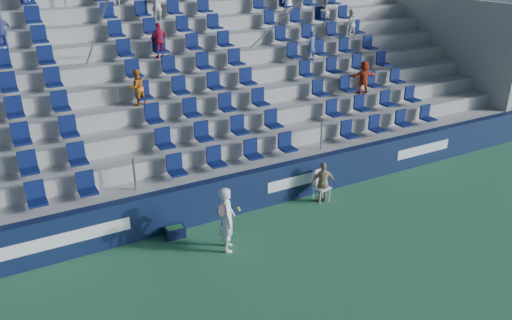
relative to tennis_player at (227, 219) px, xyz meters
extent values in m
plane|color=#327549|center=(1.32, -1.56, -0.87)|extent=(70.00, 70.00, 0.00)
cube|color=#101C3B|center=(1.32, 1.59, -0.27)|extent=(24.00, 0.30, 1.20)
cube|color=white|center=(-3.68, 1.43, -0.25)|extent=(3.20, 0.02, 0.34)
cube|color=white|center=(2.82, 1.43, -0.25)|extent=(1.60, 0.02, 0.34)
cube|color=white|center=(8.32, 1.43, -0.25)|extent=(2.40, 0.02, 0.34)
cube|color=#AAAAA5|center=(1.32, 2.17, -0.27)|extent=(24.00, 0.85, 1.20)
cube|color=#AAAAA5|center=(1.32, 3.02, -0.02)|extent=(24.00, 0.85, 1.70)
cube|color=#AAAAA5|center=(1.32, 3.87, 0.23)|extent=(24.00, 0.85, 2.20)
cube|color=#AAAAA5|center=(1.32, 4.72, 0.48)|extent=(24.00, 0.85, 2.70)
cube|color=#AAAAA5|center=(1.32, 5.57, 0.73)|extent=(24.00, 0.85, 3.20)
cube|color=#AAAAA5|center=(1.32, 6.42, 0.98)|extent=(24.00, 0.85, 3.70)
cube|color=#AAAAA5|center=(1.32, 7.27, 1.23)|extent=(24.00, 0.85, 4.20)
cube|color=#AAAAA5|center=(1.32, 8.12, 1.48)|extent=(24.00, 0.85, 4.70)
cube|color=#AAAAA5|center=(1.32, 8.97, 1.73)|extent=(24.00, 0.85, 5.20)
cube|color=#AAAAA5|center=(1.32, 9.64, 2.23)|extent=(24.00, 0.50, 6.20)
cube|color=#AAAAA5|center=(13.17, 5.57, 1.73)|extent=(0.30, 7.65, 5.20)
cube|color=#0C1848|center=(1.32, 2.17, 0.68)|extent=(16.05, 0.50, 0.70)
cube|color=#0C1848|center=(1.32, 3.02, 1.18)|extent=(16.05, 0.50, 0.70)
cube|color=#0C1848|center=(1.32, 3.87, 1.68)|extent=(16.05, 0.50, 0.70)
cube|color=#0C1848|center=(1.32, 4.72, 2.18)|extent=(16.05, 0.50, 0.70)
cube|color=#0C1848|center=(1.32, 5.57, 2.68)|extent=(16.05, 0.50, 0.70)
cube|color=#0C1848|center=(1.32, 6.42, 3.18)|extent=(16.05, 0.50, 0.70)
cube|color=#0C1848|center=(1.32, 7.27, 3.68)|extent=(16.05, 0.50, 0.70)
cube|color=#0C1848|center=(1.32, 8.12, 4.18)|extent=(16.05, 0.50, 0.70)
cylinder|color=gray|center=(-1.68, 5.57, 3.48)|extent=(0.06, 7.68, 4.55)
cylinder|color=gray|center=(4.32, 5.57, 3.48)|extent=(0.06, 7.68, 4.55)
imported|color=#BC193C|center=(0.69, 6.37, 3.41)|extent=(0.69, 0.30, 1.16)
imported|color=beige|center=(1.24, 8.07, 4.37)|extent=(0.40, 0.26, 1.08)
imported|color=red|center=(7.41, 3.82, 1.92)|extent=(1.14, 0.56, 1.18)
imported|color=#C56617|center=(-0.68, 4.67, 2.38)|extent=(0.62, 0.53, 1.10)
imported|color=silver|center=(8.71, 6.37, 3.41)|extent=(0.64, 0.55, 1.16)
imported|color=#40478E|center=(-3.92, 7.22, 3.92)|extent=(0.74, 0.48, 1.17)
imported|color=beige|center=(8.02, 7.22, 3.87)|extent=(0.63, 0.56, 1.08)
imported|color=#426093|center=(6.24, 5.52, 2.88)|extent=(0.42, 0.30, 1.10)
imported|color=white|center=(0.00, 0.00, 0.00)|extent=(0.62, 0.74, 1.74)
cylinder|color=navy|center=(-0.25, -0.25, 0.13)|extent=(0.03, 0.03, 0.28)
torus|color=black|center=(-0.25, -0.25, 0.43)|extent=(0.30, 0.17, 0.28)
plane|color=#262626|center=(-0.25, -0.25, 0.43)|extent=(0.30, 0.16, 0.29)
sphere|color=#C5D732|center=(0.25, -0.20, 0.29)|extent=(0.07, 0.07, 0.07)
sphere|color=#C5D732|center=(0.25, -0.14, 0.32)|extent=(0.07, 0.07, 0.07)
cube|color=white|center=(3.65, 0.99, -0.42)|extent=(0.50, 0.50, 0.04)
cube|color=white|center=(3.65, 1.20, -0.16)|extent=(0.43, 0.11, 0.53)
cylinder|color=white|center=(3.48, 0.82, -0.66)|extent=(0.03, 0.03, 0.43)
cylinder|color=white|center=(3.83, 0.82, -0.66)|extent=(0.03, 0.03, 0.43)
cylinder|color=white|center=(3.48, 1.16, -0.66)|extent=(0.03, 0.03, 0.43)
cylinder|color=white|center=(3.83, 1.16, -0.66)|extent=(0.03, 0.03, 0.43)
imported|color=tan|center=(3.65, 0.94, -0.23)|extent=(0.81, 0.53, 1.28)
cube|color=black|center=(-0.98, 1.19, -0.73)|extent=(0.55, 0.38, 0.28)
cube|color=#1E662D|center=(-0.98, 1.19, -0.66)|extent=(0.45, 0.28, 0.17)
camera|label=1|loc=(-4.64, -9.87, 6.25)|focal=35.00mm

